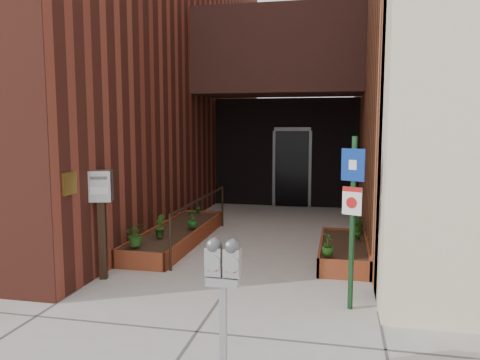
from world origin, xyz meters
The scene contains 15 objects.
ground centered at (0.00, 0.00, 0.00)m, with size 80.00×80.00×0.00m, color #9E9991.
architecture centered at (-0.18, 6.89, 4.98)m, with size 20.00×14.60×10.00m.
planter_left centered at (-1.55, 2.70, 0.13)m, with size 0.90×3.60×0.30m.
planter_right centered at (1.60, 2.20, 0.13)m, with size 0.80×2.20×0.30m.
handrail centered at (-1.05, 2.65, 0.75)m, with size 0.04×3.34×0.90m.
parking_meter centered at (0.57, -2.04, 1.04)m, with size 0.30×0.14×1.34m.
sign_post centered at (1.66, 0.02, 1.31)m, with size 0.27×0.14×2.14m.
payment_dropbox centered at (-1.89, 0.44, 1.16)m, with size 0.37×0.32×1.61m.
shrub_left_a centered at (-1.73, 1.23, 0.50)m, with size 0.36×0.36×0.40m, color #265A19.
shrub_left_b centered at (-1.59, 1.91, 0.50)m, with size 0.21×0.21×0.39m, color #235016.
shrub_left_c centered at (-1.25, 2.73, 0.47)m, with size 0.19×0.19×0.34m, color #185418.
shrub_left_d centered at (-1.62, 4.29, 0.49)m, with size 0.20×0.20×0.38m, color #1C5618.
shrub_right_a centered at (1.35, 1.30, 0.47)m, with size 0.19×0.19×0.35m, color #255C1A.
shrub_right_b centered at (1.84, 2.49, 0.49)m, with size 0.20×0.20×0.37m, color #1E5A19.
shrub_right_c centered at (1.85, 2.99, 0.49)m, with size 0.34×0.34×0.38m, color #255418.
Camera 1 is at (1.50, -5.71, 2.27)m, focal length 35.00 mm.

